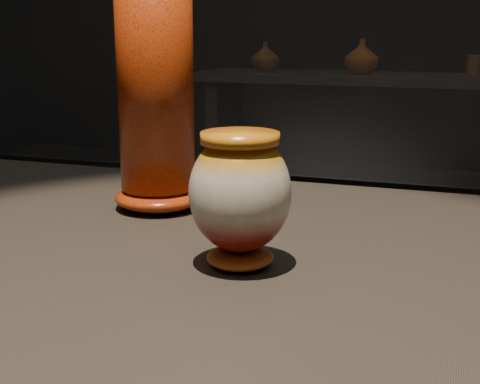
% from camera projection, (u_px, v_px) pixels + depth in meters
% --- Properties ---
extents(main_vase, '(0.15, 0.15, 0.17)m').
position_uv_depth(main_vase, '(240.00, 194.00, 0.79)').
color(main_vase, '#691009').
rests_on(main_vase, display_plinth).
extents(tall_vase, '(0.16, 0.16, 0.45)m').
position_uv_depth(tall_vase, '(155.00, 72.00, 1.02)').
color(tall_vase, '#B5430C').
rests_on(tall_vase, display_plinth).
extents(back_shelf, '(2.00, 0.60, 0.90)m').
position_uv_depth(back_shelf, '(354.00, 117.00, 4.14)').
color(back_shelf, black).
rests_on(back_shelf, ground).
extents(back_vase_left, '(0.18, 0.18, 0.18)m').
position_uv_depth(back_vase_left, '(265.00, 57.00, 4.22)').
color(back_vase_left, brown).
rests_on(back_vase_left, back_shelf).
extents(back_vase_mid, '(0.27, 0.27, 0.21)m').
position_uv_depth(back_vase_mid, '(362.00, 57.00, 4.01)').
color(back_vase_mid, '#691009').
rests_on(back_vase_mid, back_shelf).
extents(back_vase_right, '(0.08, 0.08, 0.12)m').
position_uv_depth(back_vase_right, '(473.00, 65.00, 3.90)').
color(back_vase_right, brown).
rests_on(back_vase_right, back_shelf).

